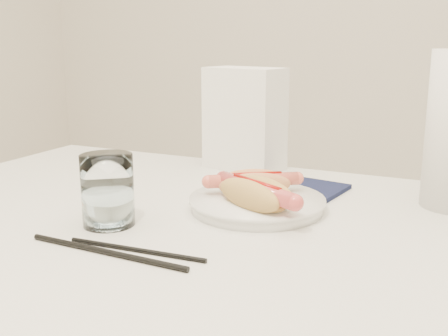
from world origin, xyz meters
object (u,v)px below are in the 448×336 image
at_px(hotdog_left, 253,184).
at_px(hotdog_right, 256,194).
at_px(table, 207,258).
at_px(napkin_box, 245,119).
at_px(water_glass, 108,190).
at_px(plate, 257,205).

height_order(hotdog_left, hotdog_right, hotdog_right).
distance_m(table, napkin_box, 0.39).
bearing_deg(hotdog_right, napkin_box, 144.33).
bearing_deg(hotdog_right, water_glass, -119.44).
xyz_separation_m(water_glass, napkin_box, (0.04, 0.42, 0.05)).
xyz_separation_m(table, water_glass, (-0.13, -0.07, 0.11)).
bearing_deg(plate, water_glass, -137.70).
bearing_deg(hotdog_left, plate, -89.08).
bearing_deg(table, hotdog_right, 37.05).
bearing_deg(hotdog_right, plate, 138.03).
relative_size(plate, water_glass, 1.98).
height_order(plate, water_glass, water_glass).
distance_m(water_glass, napkin_box, 0.42).
height_order(water_glass, napkin_box, napkin_box).
bearing_deg(napkin_box, water_glass, -83.68).
xyz_separation_m(hotdog_left, napkin_box, (-0.12, 0.24, 0.07)).
bearing_deg(hotdog_right, hotdog_left, 144.00).
distance_m(table, plate, 0.12).
bearing_deg(plate, napkin_box, 116.91).
relative_size(table, napkin_box, 5.59).
height_order(plate, hotdog_right, hotdog_right).
distance_m(plate, water_glass, 0.24).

